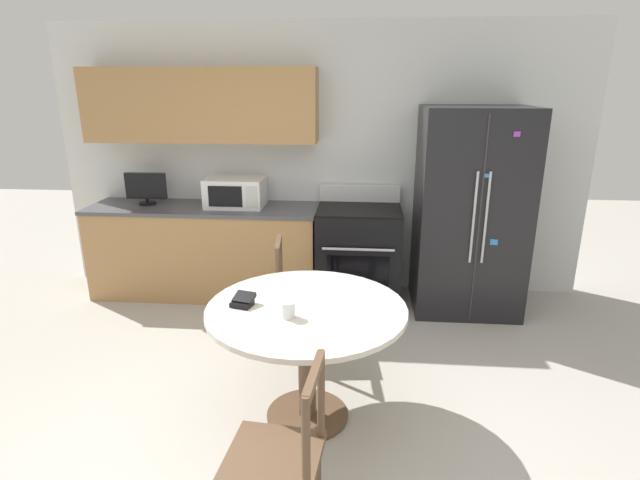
# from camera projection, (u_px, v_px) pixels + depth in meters

# --- Properties ---
(ground_plane) EXTENTS (14.00, 14.00, 0.00)m
(ground_plane) POSITION_uv_depth(u_px,v_px,m) (279.00, 460.00, 2.83)
(ground_plane) COLOR #B2ADA3
(back_wall) EXTENTS (5.20, 0.44, 2.60)m
(back_wall) POSITION_uv_depth(u_px,v_px,m) (288.00, 146.00, 4.88)
(back_wall) COLOR silver
(back_wall) RESTS_ON ground_plane
(kitchen_counter) EXTENTS (2.22, 0.64, 0.90)m
(kitchen_counter) POSITION_uv_depth(u_px,v_px,m) (206.00, 250.00, 4.96)
(kitchen_counter) COLOR #AD7F4C
(kitchen_counter) RESTS_ON ground_plane
(refrigerator) EXTENTS (0.94, 0.80, 1.85)m
(refrigerator) POSITION_uv_depth(u_px,v_px,m) (470.00, 212.00, 4.52)
(refrigerator) COLOR black
(refrigerator) RESTS_ON ground_plane
(oven_range) EXTENTS (0.79, 0.68, 1.08)m
(oven_range) POSITION_uv_depth(u_px,v_px,m) (358.00, 254.00, 4.80)
(oven_range) COLOR black
(oven_range) RESTS_ON ground_plane
(microwave) EXTENTS (0.55, 0.40, 0.28)m
(microwave) POSITION_uv_depth(u_px,v_px,m) (236.00, 192.00, 4.78)
(microwave) COLOR white
(microwave) RESTS_ON kitchen_counter
(countertop_tv) EXTENTS (0.40, 0.16, 0.31)m
(countertop_tv) POSITION_uv_depth(u_px,v_px,m) (146.00, 187.00, 4.85)
(countertop_tv) COLOR black
(countertop_tv) RESTS_ON kitchen_counter
(dining_table) EXTENTS (1.20, 1.20, 0.77)m
(dining_table) POSITION_uv_depth(u_px,v_px,m) (307.00, 329.00, 3.01)
(dining_table) COLOR beige
(dining_table) RESTS_ON ground_plane
(dining_chair_near) EXTENTS (0.46, 0.46, 0.90)m
(dining_chair_near) POSITION_uv_depth(u_px,v_px,m) (279.00, 459.00, 2.23)
(dining_chair_near) COLOR brown
(dining_chair_near) RESTS_ON ground_plane
(dining_chair_far) EXTENTS (0.46, 0.46, 0.90)m
(dining_chair_far) POSITION_uv_depth(u_px,v_px,m) (300.00, 297.00, 3.91)
(dining_chair_far) COLOR brown
(dining_chair_far) RESTS_ON ground_plane
(candle_glass) EXTENTS (0.08, 0.08, 0.09)m
(candle_glass) POSITION_uv_depth(u_px,v_px,m) (288.00, 311.00, 2.82)
(candle_glass) COLOR silver
(candle_glass) RESTS_ON dining_table
(wallet) EXTENTS (0.15, 0.15, 0.07)m
(wallet) POSITION_uv_depth(u_px,v_px,m) (243.00, 301.00, 2.98)
(wallet) COLOR black
(wallet) RESTS_ON dining_table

